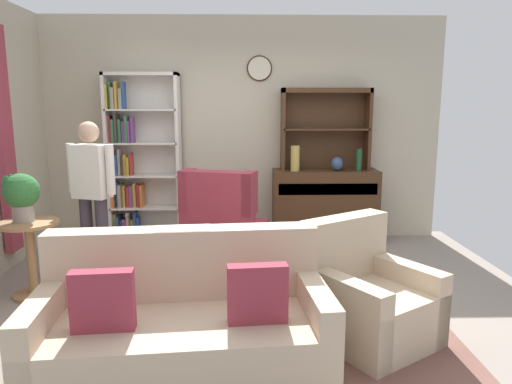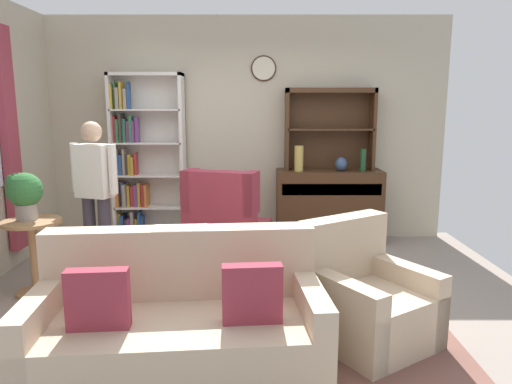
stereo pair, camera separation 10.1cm
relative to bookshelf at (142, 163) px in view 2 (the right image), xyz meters
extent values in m
cube|color=gray|center=(1.33, -1.94, -1.01)|extent=(5.40, 4.60, 0.02)
cube|color=#BCB299|center=(1.33, 0.19, 0.40)|extent=(5.00, 0.06, 2.80)
cylinder|color=beige|center=(1.52, 0.14, 1.16)|extent=(0.28, 0.03, 0.28)
torus|color=#382314|center=(1.52, 0.14, 1.16)|extent=(0.31, 0.02, 0.31)
cube|color=#422816|center=(2.06, 0.14, 0.64)|extent=(0.28, 0.03, 0.36)
cube|color=#9E3847|center=(-1.11, -1.00, 0.35)|extent=(0.08, 0.24, 2.30)
cube|color=brown|center=(1.53, -2.24, -1.00)|extent=(2.78, 2.10, 0.01)
cube|color=silver|center=(-0.34, -0.01, 0.05)|extent=(0.04, 0.30, 2.10)
cube|color=silver|center=(0.52, -0.01, 0.05)|extent=(0.04, 0.30, 2.10)
cube|color=silver|center=(0.09, -0.01, 1.08)|extent=(0.90, 0.30, 0.04)
cube|color=silver|center=(0.09, -0.01, -0.98)|extent=(0.90, 0.30, 0.04)
cube|color=silver|center=(0.09, 0.13, 0.05)|extent=(0.90, 0.01, 2.10)
cube|color=silver|center=(0.09, -0.01, -0.56)|extent=(0.86, 0.30, 0.02)
cube|color=gold|center=(-0.31, -0.03, -0.80)|extent=(0.04, 0.12, 0.31)
cube|color=#284C8C|center=(-0.26, -0.03, -0.81)|extent=(0.04, 0.22, 0.29)
cube|color=#3F3833|center=(-0.22, -0.03, -0.83)|extent=(0.03, 0.18, 0.24)
cube|color=#723F7F|center=(-0.18, -0.03, -0.82)|extent=(0.04, 0.21, 0.26)
cube|color=gray|center=(-0.13, -0.03, -0.78)|extent=(0.03, 0.24, 0.35)
cube|color=gold|center=(-0.09, -0.03, -0.83)|extent=(0.03, 0.12, 0.24)
cube|color=#284C8C|center=(-0.05, -0.03, -0.79)|extent=(0.03, 0.16, 0.33)
cube|color=#284C8C|center=(-0.02, -0.03, -0.81)|extent=(0.03, 0.12, 0.28)
cube|color=silver|center=(0.09, -0.01, -0.15)|extent=(0.86, 0.30, 0.02)
cube|color=#CC7233|center=(-0.31, -0.03, -0.39)|extent=(0.04, 0.23, 0.32)
cube|color=#284C8C|center=(-0.26, -0.03, -0.39)|extent=(0.03, 0.10, 0.32)
cube|color=gray|center=(-0.22, -0.03, -0.40)|extent=(0.04, 0.23, 0.29)
cube|color=gold|center=(-0.18, -0.03, -0.41)|extent=(0.03, 0.11, 0.27)
cube|color=#B22D33|center=(-0.13, -0.03, -0.42)|extent=(0.04, 0.11, 0.26)
cube|color=#723F7F|center=(-0.09, -0.03, -0.41)|extent=(0.04, 0.13, 0.28)
cube|color=gold|center=(-0.04, -0.03, -0.40)|extent=(0.03, 0.12, 0.30)
cube|color=#B22D33|center=(0.01, -0.03, -0.41)|extent=(0.04, 0.13, 0.28)
cube|color=#CC7233|center=(0.05, -0.03, -0.41)|extent=(0.02, 0.22, 0.28)
cube|color=silver|center=(0.09, -0.01, 0.25)|extent=(0.86, 0.30, 0.02)
cube|color=gray|center=(-0.31, -0.03, 0.02)|extent=(0.04, 0.11, 0.32)
cube|color=#284C8C|center=(-0.25, -0.03, -0.02)|extent=(0.04, 0.14, 0.25)
cube|color=gray|center=(-0.21, -0.03, 0.02)|extent=(0.03, 0.17, 0.33)
cube|color=#3F3833|center=(-0.18, -0.03, -0.02)|extent=(0.03, 0.11, 0.24)
cube|color=gold|center=(-0.14, -0.03, -0.02)|extent=(0.03, 0.13, 0.26)
cube|color=gold|center=(-0.10, -0.03, -0.03)|extent=(0.03, 0.21, 0.23)
cube|color=#B22D33|center=(-0.07, -0.03, -0.01)|extent=(0.02, 0.14, 0.27)
cube|color=silver|center=(0.09, -0.01, 0.65)|extent=(0.86, 0.30, 0.02)
cube|color=#B22D33|center=(-0.31, -0.03, 0.42)|extent=(0.03, 0.12, 0.32)
cube|color=#337247|center=(-0.27, -0.03, 0.40)|extent=(0.04, 0.19, 0.28)
cube|color=#3F3833|center=(-0.23, -0.03, 0.43)|extent=(0.02, 0.21, 0.35)
cube|color=#337247|center=(-0.19, -0.03, 0.40)|extent=(0.04, 0.10, 0.28)
cube|color=#723F7F|center=(-0.15, -0.03, 0.39)|extent=(0.04, 0.10, 0.26)
cube|color=#337247|center=(-0.10, -0.03, 0.42)|extent=(0.03, 0.16, 0.32)
cube|color=#723F7F|center=(-0.07, -0.03, 0.39)|extent=(0.02, 0.17, 0.26)
cube|color=#723F7F|center=(-0.04, -0.03, 0.42)|extent=(0.04, 0.11, 0.31)
cube|color=gold|center=(-0.31, -0.03, 0.81)|extent=(0.02, 0.19, 0.29)
cube|color=#337247|center=(-0.28, -0.03, 0.82)|extent=(0.02, 0.12, 0.32)
cube|color=gray|center=(-0.24, -0.03, 0.79)|extent=(0.04, 0.22, 0.26)
cube|color=gold|center=(-0.20, -0.03, 0.83)|extent=(0.02, 0.22, 0.32)
cube|color=gray|center=(-0.16, -0.03, 0.78)|extent=(0.04, 0.14, 0.24)
cube|color=#284C8C|center=(-0.12, -0.03, 0.83)|extent=(0.03, 0.10, 0.33)
cube|color=#422816|center=(2.34, -0.08, -0.49)|extent=(1.30, 0.45, 0.82)
cube|color=#422816|center=(1.74, -0.26, -0.95)|extent=(0.06, 0.06, 0.10)
cube|color=#422816|center=(2.94, -0.26, -0.95)|extent=(0.06, 0.06, 0.10)
cube|color=#422816|center=(1.74, 0.09, -0.95)|extent=(0.06, 0.06, 0.10)
cube|color=#422816|center=(2.94, 0.09, -0.95)|extent=(0.06, 0.06, 0.10)
cube|color=#352012|center=(2.34, -0.30, -0.29)|extent=(1.20, 0.01, 0.14)
cube|color=#422816|center=(1.81, 0.00, 0.42)|extent=(0.04, 0.26, 1.00)
cube|color=#422816|center=(2.87, 0.00, 0.42)|extent=(0.04, 0.26, 1.00)
cube|color=#422816|center=(2.34, 0.00, 0.89)|extent=(1.10, 0.26, 0.06)
cube|color=#422816|center=(2.34, 0.00, 0.42)|extent=(1.06, 0.26, 0.02)
cube|color=#422816|center=(2.34, 0.12, 0.42)|extent=(1.10, 0.01, 1.00)
cylinder|color=tan|center=(1.95, -0.16, 0.07)|extent=(0.11, 0.11, 0.31)
ellipsoid|color=#33476B|center=(2.47, -0.15, 0.00)|extent=(0.15, 0.15, 0.17)
cylinder|color=#194223|center=(2.73, -0.17, 0.05)|extent=(0.07, 0.07, 0.27)
cube|color=#C6AD8E|center=(0.94, -3.13, -0.79)|extent=(1.87, 1.01, 0.42)
cube|color=#C6AD8E|center=(0.91, -2.80, -0.34)|extent=(1.81, 0.36, 0.48)
cube|color=#C6AD8E|center=(0.12, -3.20, -0.70)|extent=(0.22, 0.86, 0.60)
cube|color=#C6AD8E|center=(1.77, -3.05, -0.70)|extent=(0.22, 0.86, 0.60)
cube|color=maroon|center=(0.51, -3.29, -0.40)|extent=(0.37, 0.13, 0.36)
cube|color=maroon|center=(1.40, -3.21, -0.40)|extent=(0.37, 0.13, 0.36)
cube|color=white|center=(0.91, -2.80, -0.10)|extent=(0.37, 0.21, 0.00)
cube|color=#C6AD8E|center=(2.26, -2.65, -0.80)|extent=(1.05, 1.06, 0.40)
cube|color=#C6AD8E|center=(2.09, -2.40, -0.36)|extent=(0.73, 0.56, 0.48)
cube|color=#C6AD8E|center=(2.00, -2.82, -0.73)|extent=(0.54, 0.73, 0.55)
cube|color=#C6AD8E|center=(2.51, -2.49, -0.73)|extent=(0.54, 0.73, 0.55)
cube|color=maroon|center=(1.13, -0.82, -0.79)|extent=(0.98, 0.99, 0.42)
cube|color=maroon|center=(1.04, -1.11, -0.27)|extent=(0.80, 0.41, 0.63)
cube|color=maroon|center=(1.38, -1.17, -0.17)|extent=(0.18, 0.30, 0.44)
cube|color=maroon|center=(0.73, -0.97, -0.17)|extent=(0.18, 0.30, 0.44)
cylinder|color=#997047|center=(-0.59, -1.76, -0.32)|extent=(0.52, 0.52, 0.03)
cylinder|color=#997047|center=(-0.59, -1.76, -0.67)|extent=(0.08, 0.08, 0.66)
cylinder|color=#997047|center=(-0.59, -1.76, -0.99)|extent=(0.36, 0.36, 0.03)
cylinder|color=gray|center=(-0.64, -1.74, -0.23)|extent=(0.18, 0.18, 0.15)
sphere|color=#2D6B33|center=(-0.64, -1.74, -0.03)|extent=(0.31, 0.31, 0.31)
ellipsoid|color=#2D6B33|center=(-0.71, -1.66, 0.00)|extent=(0.09, 0.05, 0.22)
ellipsoid|color=#2D6B33|center=(-0.68, -1.64, 0.00)|extent=(0.09, 0.05, 0.22)
ellipsoid|color=#2D6B33|center=(-0.74, -1.70, 0.00)|extent=(0.09, 0.05, 0.22)
ellipsoid|color=#2D6B33|center=(-0.73, -1.80, 0.00)|extent=(0.09, 0.05, 0.22)
cylinder|color=gray|center=(-0.55, -1.32, -0.95)|extent=(0.14, 0.14, 0.11)
sphere|color=#235B2D|center=(-0.55, -1.32, -0.80)|extent=(0.23, 0.23, 0.23)
ellipsoid|color=#235B2D|center=(-0.54, -1.40, -0.77)|extent=(0.07, 0.04, 0.16)
ellipsoid|color=#235B2D|center=(-0.63, -1.30, -0.77)|extent=(0.07, 0.04, 0.16)
ellipsoid|color=#235B2D|center=(-0.63, -1.35, -0.77)|extent=(0.07, 0.04, 0.16)
cylinder|color=#38333D|center=(-0.25, -1.27, -0.59)|extent=(0.15, 0.15, 0.82)
cylinder|color=#38333D|center=(-0.08, -1.33, -0.59)|extent=(0.15, 0.15, 0.82)
cube|color=silver|center=(-0.16, -1.30, 0.08)|extent=(0.39, 0.30, 0.52)
sphere|color=tan|center=(-0.16, -1.30, 0.46)|extent=(0.25, 0.25, 0.20)
cylinder|color=silver|center=(-0.37, -1.23, 0.10)|extent=(0.10, 0.10, 0.48)
cylinder|color=silver|center=(0.05, -1.37, 0.10)|extent=(0.10, 0.10, 0.48)
cube|color=#422816|center=(1.04, -2.26, -0.60)|extent=(0.80, 0.50, 0.03)
cube|color=#422816|center=(0.67, -2.48, -0.81)|extent=(0.05, 0.05, 0.39)
cube|color=#422816|center=(1.41, -2.48, -0.81)|extent=(0.05, 0.05, 0.39)
cube|color=#422816|center=(0.67, -2.04, -0.81)|extent=(0.05, 0.05, 0.39)
cube|color=#422816|center=(1.41, -2.04, -0.81)|extent=(0.05, 0.05, 0.39)
cube|color=#CC7233|center=(1.17, -2.31, -0.57)|extent=(0.17, 0.12, 0.02)
cube|color=gold|center=(1.15, -2.30, -0.55)|extent=(0.18, 0.12, 0.03)
cube|color=gold|center=(1.16, -2.30, -0.52)|extent=(0.15, 0.12, 0.02)
cube|color=gold|center=(1.16, -2.30, -0.50)|extent=(0.14, 0.15, 0.02)
camera|label=1|loc=(1.32, -5.86, 0.70)|focal=32.99mm
camera|label=2|loc=(1.43, -5.86, 0.70)|focal=32.99mm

